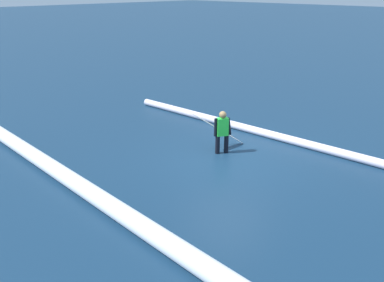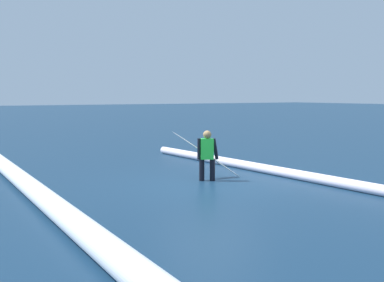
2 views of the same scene
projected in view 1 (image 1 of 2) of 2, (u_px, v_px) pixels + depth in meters
name	position (u px, v px, depth m)	size (l,w,h in m)	color
ground_plane	(228.00, 158.00, 12.10)	(188.05, 188.05, 0.00)	#15324D
surfer	(222.00, 130.00, 12.21)	(0.35, 0.51, 1.34)	black
surfboard	(218.00, 129.00, 12.61)	(0.92, 1.88, 1.33)	white
wave_crest_foreground	(300.00, 142.00, 12.94)	(0.26, 0.26, 14.46)	white
wave_crest_midground	(121.00, 212.00, 8.81)	(0.42, 0.42, 15.37)	white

